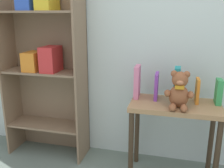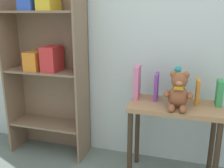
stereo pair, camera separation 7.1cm
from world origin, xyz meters
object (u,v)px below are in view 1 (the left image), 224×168
at_px(book_standing_purple, 156,86).
at_px(bookshelf_side, 46,60).
at_px(book_standing_pink, 137,82).
at_px(book_standing_green, 219,92).
at_px(book_standing_teal, 177,85).
at_px(teddy_bear, 179,91).
at_px(book_standing_orange, 197,91).
at_px(display_table, 174,118).

bearing_deg(book_standing_purple, bookshelf_side, 174.72).
xyz_separation_m(book_standing_pink, book_standing_green, (0.61, -0.00, -0.04)).
height_order(bookshelf_side, book_standing_teal, bookshelf_side).
bearing_deg(bookshelf_side, teddy_bear, -11.30).
bearing_deg(book_standing_pink, bookshelf_side, 173.31).
relative_size(book_standing_orange, book_standing_green, 1.00).
relative_size(display_table, book_standing_purple, 3.26).
xyz_separation_m(display_table, book_standing_teal, (0.00, 0.05, 0.25)).
distance_m(bookshelf_side, book_standing_pink, 0.85).
height_order(book_standing_pink, book_standing_purple, book_standing_pink).
distance_m(book_standing_purple, book_standing_green, 0.46).
height_order(book_standing_teal, book_standing_orange, book_standing_teal).
relative_size(teddy_bear, book_standing_orange, 1.44).
xyz_separation_m(display_table, book_standing_purple, (-0.15, 0.08, 0.22)).
height_order(teddy_bear, book_standing_green, teddy_bear).
xyz_separation_m(book_standing_teal, book_standing_orange, (0.15, 0.01, -0.04)).
xyz_separation_m(bookshelf_side, teddy_bear, (1.16, -0.23, -0.13)).
xyz_separation_m(teddy_bear, book_standing_orange, (0.13, 0.14, -0.03)).
height_order(display_table, book_standing_orange, book_standing_orange).
bearing_deg(book_standing_pink, book_standing_purple, -1.23).
relative_size(bookshelf_side, book_standing_green, 8.52).
bearing_deg(teddy_bear, display_table, 103.05).
bearing_deg(book_standing_purple, book_standing_green, -1.27).
bearing_deg(book_standing_green, book_standing_orange, -174.68).
relative_size(bookshelf_side, book_standing_orange, 8.50).
bearing_deg(book_standing_teal, bookshelf_side, 176.38).
relative_size(book_standing_pink, book_standing_teal, 0.97).
relative_size(teddy_bear, book_standing_purple, 1.31).
bearing_deg(book_standing_teal, book_standing_orange, 4.69).
height_order(bookshelf_side, teddy_bear, bookshelf_side).
relative_size(book_standing_pink, book_standing_orange, 1.38).
bearing_deg(book_standing_orange, book_standing_green, 3.44).
bearing_deg(bookshelf_side, book_standing_teal, -4.92).
height_order(bookshelf_side, book_standing_orange, bookshelf_side).
height_order(bookshelf_side, book_standing_pink, bookshelf_side).
bearing_deg(book_standing_purple, book_standing_teal, -10.12).
bearing_deg(book_standing_green, book_standing_teal, -175.50).
bearing_deg(book_standing_pink, book_standing_green, -1.69).
xyz_separation_m(teddy_bear, book_standing_teal, (-0.02, 0.13, 0.01)).
xyz_separation_m(book_standing_pink, book_standing_purple, (0.15, 0.00, -0.03)).
bearing_deg(book_standing_teal, book_standing_green, 5.51).
distance_m(book_standing_pink, book_standing_orange, 0.46).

